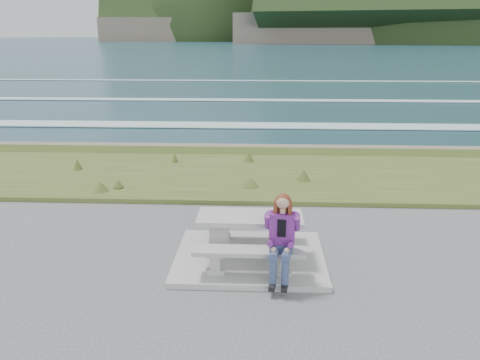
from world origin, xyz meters
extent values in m
cube|color=#A1A19C|center=(0.00, 0.00, 0.05)|extent=(2.60, 2.10, 0.10)
cube|color=#A1A19C|center=(-0.54, 0.00, 0.14)|extent=(0.62, 0.12, 0.08)
cube|color=#A1A19C|center=(-0.54, 0.00, 0.44)|extent=(0.34, 0.09, 0.51)
cube|color=#A1A19C|center=(-0.54, 0.00, 0.73)|extent=(0.62, 0.12, 0.08)
cube|color=#A1A19C|center=(0.54, 0.00, 0.14)|extent=(0.62, 0.12, 0.08)
cube|color=#A1A19C|center=(0.54, 0.00, 0.44)|extent=(0.34, 0.09, 0.51)
cube|color=#A1A19C|center=(0.54, 0.00, 0.73)|extent=(0.62, 0.12, 0.08)
cube|color=#A1A19C|center=(0.00, 0.00, 0.81)|extent=(1.80, 0.75, 0.08)
cube|color=#A1A19C|center=(-0.54, -0.70, 0.14)|extent=(0.30, 0.12, 0.08)
cube|color=#A1A19C|center=(-0.54, -0.70, 0.29)|extent=(0.17, 0.09, 0.22)
cube|color=#A1A19C|center=(-0.54, -0.70, 0.44)|extent=(0.30, 0.12, 0.08)
cube|color=#A1A19C|center=(0.54, -0.70, 0.14)|extent=(0.30, 0.12, 0.08)
cube|color=#A1A19C|center=(0.54, -0.70, 0.29)|extent=(0.17, 0.09, 0.22)
cube|color=#A1A19C|center=(0.54, -0.70, 0.44)|extent=(0.30, 0.12, 0.08)
cube|color=#A1A19C|center=(0.00, -0.70, 0.52)|extent=(1.80, 0.35, 0.07)
cube|color=#A1A19C|center=(-0.54, 0.70, 0.14)|extent=(0.30, 0.12, 0.08)
cube|color=#A1A19C|center=(-0.54, 0.70, 0.29)|extent=(0.17, 0.09, 0.22)
cube|color=#A1A19C|center=(-0.54, 0.70, 0.44)|extent=(0.30, 0.12, 0.08)
cube|color=#A1A19C|center=(0.54, 0.70, 0.14)|extent=(0.30, 0.12, 0.08)
cube|color=#A1A19C|center=(0.54, 0.70, 0.29)|extent=(0.17, 0.09, 0.22)
cube|color=#A1A19C|center=(0.54, 0.70, 0.44)|extent=(0.30, 0.12, 0.08)
cube|color=#A1A19C|center=(0.00, 0.70, 0.52)|extent=(1.80, 0.35, 0.07)
cube|color=#2E4A1B|center=(0.00, 5.00, 0.00)|extent=(160.00, 4.50, 0.22)
cube|color=#6C6051|center=(0.00, 7.90, 0.00)|extent=(160.00, 0.80, 2.20)
plane|color=#1B3F4D|center=(0.00, 430.00, -1.80)|extent=(1600.00, 1600.00, 0.00)
cube|color=white|center=(0.00, 14.00, -1.74)|extent=(220.00, 3.00, 0.06)
cube|color=white|center=(0.00, 22.00, -1.74)|extent=(220.00, 2.00, 0.06)
cube|color=white|center=(0.00, 34.00, -1.74)|extent=(220.00, 1.40, 0.06)
cube|color=white|center=(0.00, 52.00, -1.74)|extent=(220.00, 1.00, 0.06)
cube|color=#6C6051|center=(130.00, 330.00, 7.20)|extent=(296.14, 193.70, 18.00)
ellipsoid|color=black|center=(130.00, 330.00, 10.20)|extent=(311.77, 210.10, 200.57)
cube|color=#6C6051|center=(-40.00, 440.00, 7.20)|extent=(201.55, 149.04, 18.00)
ellipsoid|color=black|center=(-40.00, 440.00, 10.20)|extent=(211.86, 162.91, 129.78)
cube|color=navy|center=(0.49, -0.91, 0.38)|extent=(0.44, 0.72, 0.56)
cube|color=#67207D|center=(0.52, -0.68, 0.92)|extent=(0.42, 0.27, 0.51)
sphere|color=tan|center=(0.52, -0.70, 1.36)|extent=(0.22, 0.22, 0.22)
sphere|color=#542813|center=(0.52, -0.68, 1.37)|extent=(0.24, 0.24, 0.24)
camera|label=1|loc=(0.17, -7.46, 3.82)|focal=35.00mm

